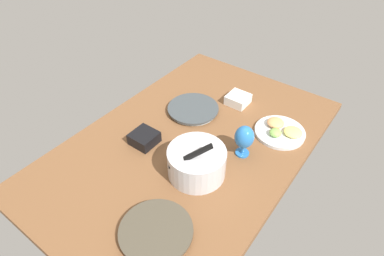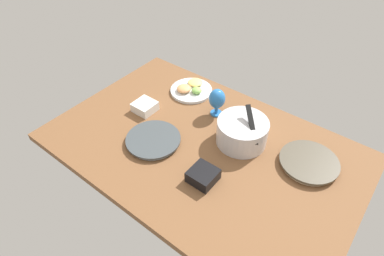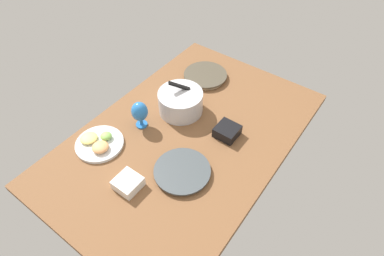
{
  "view_description": "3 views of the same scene",
  "coord_description": "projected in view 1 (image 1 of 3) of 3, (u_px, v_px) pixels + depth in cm",
  "views": [
    {
      "loc": [
        96.37,
        73.1,
        113.59
      ],
      "look_at": [
        -2.98,
        -0.92,
        7.08
      ],
      "focal_mm": 30.35,
      "sensor_mm": 36.0,
      "label": 1
    },
    {
      "loc": [
        68.58,
        -97.23,
        120.66
      ],
      "look_at": [
        -7.6,
        0.92,
        7.08
      ],
      "focal_mm": 30.11,
      "sensor_mm": 36.0,
      "label": 2
    },
    {
      "loc": [
        -95.84,
        -74.65,
        135.7
      ],
      "look_at": [
        1.21,
        -3.41,
        7.08
      ],
      "focal_mm": 30.17,
      "sensor_mm": 36.0,
      "label": 3
    }
  ],
  "objects": [
    {
      "name": "mixing_bowl",
      "position": [
        197.0,
        162.0,
        1.45
      ],
      "size": [
        26.52,
        26.52,
        20.01
      ],
      "color": "silver",
      "rests_on": "ground_plane"
    },
    {
      "name": "square_bowl_black",
      "position": [
        144.0,
        138.0,
        1.63
      ],
      "size": [
        12.35,
        12.35,
        6.0
      ],
      "color": "black",
      "rests_on": "ground_plane"
    },
    {
      "name": "ground_plane",
      "position": [
        190.0,
        145.0,
        1.67
      ],
      "size": [
        160.0,
        104.0,
        4.0
      ],
      "primitive_type": "cube",
      "color": "brown"
    },
    {
      "name": "dinner_plate_right",
      "position": [
        156.0,
        232.0,
        1.25
      ],
      "size": [
        28.96,
        28.96,
        3.08
      ],
      "color": "beige",
      "rests_on": "ground_plane"
    },
    {
      "name": "square_bowl_white",
      "position": [
        238.0,
        99.0,
        1.89
      ],
      "size": [
        11.99,
        11.99,
        5.56
      ],
      "color": "white",
      "rests_on": "ground_plane"
    },
    {
      "name": "dinner_plate_left",
      "position": [
        193.0,
        109.0,
        1.85
      ],
      "size": [
        29.03,
        29.03,
        2.7
      ],
      "color": "silver",
      "rests_on": "ground_plane"
    },
    {
      "name": "hurricane_glass_blue",
      "position": [
        244.0,
        138.0,
        1.53
      ],
      "size": [
        9.37,
        9.37,
        16.93
      ],
      "color": "blue",
      "rests_on": "ground_plane"
    },
    {
      "name": "fruit_platter",
      "position": [
        280.0,
        131.0,
        1.7
      ],
      "size": [
        26.27,
        26.27,
        5.41
      ],
      "color": "silver",
      "rests_on": "ground_plane"
    }
  ]
}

